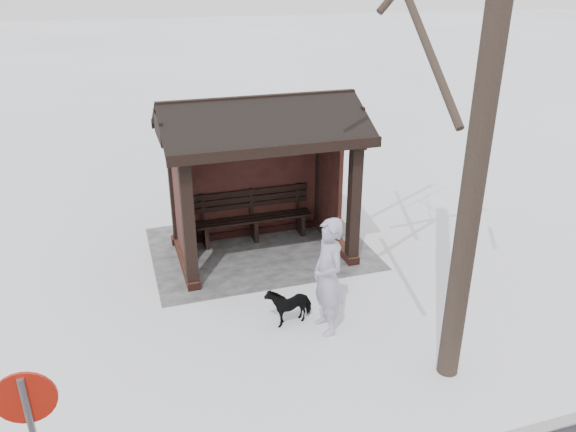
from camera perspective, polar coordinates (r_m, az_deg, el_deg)
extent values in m
plane|color=white|center=(11.06, -2.61, -3.75)|extent=(120.00, 120.00, 0.00)
cube|color=gray|center=(11.23, -2.89, -3.26)|extent=(4.20, 3.20, 0.02)
cube|color=#381914|center=(11.80, -3.78, -1.48)|extent=(3.30, 0.22, 0.16)
cube|color=#381914|center=(11.46, 4.64, -2.33)|extent=(0.22, 2.10, 0.16)
cube|color=#381914|center=(10.78, -10.36, -4.44)|extent=(0.22, 2.10, 0.16)
cube|color=black|center=(10.27, 6.71, 0.94)|extent=(0.20, 0.20, 2.30)
cube|color=black|center=(9.50, -10.04, -1.20)|extent=(0.20, 0.20, 2.30)
cube|color=black|center=(11.81, 3.16, 4.17)|extent=(0.20, 0.20, 2.30)
cube|color=black|center=(11.16, -11.42, 2.52)|extent=(0.20, 0.20, 2.30)
cube|color=black|center=(11.36, -3.93, 3.77)|extent=(2.80, 0.08, 2.14)
cube|color=black|center=(11.27, 4.23, 3.60)|extent=(0.08, 1.17, 2.14)
cube|color=black|center=(10.58, -11.05, 1.84)|extent=(0.08, 1.17, 2.14)
cube|color=black|center=(9.35, -1.41, 6.70)|extent=(3.40, 0.20, 0.18)
cube|color=black|center=(11.03, -4.10, 9.30)|extent=(3.40, 0.20, 0.18)
cylinder|color=black|center=(6.69, 20.01, 15.30)|extent=(0.29, 0.29, 8.55)
imported|color=#A099B3|center=(8.38, 4.09, -6.18)|extent=(0.48, 0.70, 1.85)
imported|color=black|center=(8.89, 0.11, -8.90)|extent=(0.78, 0.48, 0.61)
cylinder|color=#A0170B|center=(5.44, -25.14, -16.39)|extent=(0.53, 0.06, 0.52)
cylinder|color=white|center=(5.45, -25.12, -16.26)|extent=(0.40, 0.06, 0.40)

